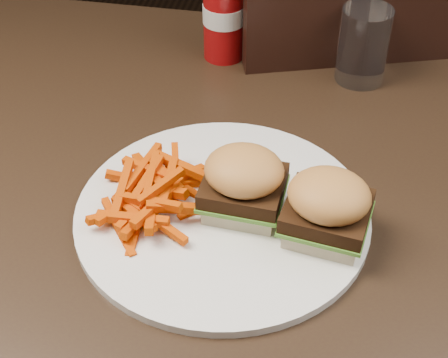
% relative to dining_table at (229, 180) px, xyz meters
% --- Properties ---
extents(dining_table, '(1.20, 0.80, 0.04)m').
position_rel_dining_table_xyz_m(dining_table, '(0.00, 0.00, 0.00)').
color(dining_table, black).
rests_on(dining_table, ground).
extents(chair_far, '(0.58, 0.58, 0.04)m').
position_rel_dining_table_xyz_m(chair_far, '(0.12, 0.50, -0.30)').
color(chair_far, black).
rests_on(chair_far, ground).
extents(plate, '(0.34, 0.34, 0.01)m').
position_rel_dining_table_xyz_m(plate, '(0.01, -0.09, 0.03)').
color(plate, white).
rests_on(plate, dining_table).
extents(sandwich_half_a, '(0.08, 0.08, 0.02)m').
position_rel_dining_table_xyz_m(sandwich_half_a, '(0.03, -0.08, 0.04)').
color(sandwich_half_a, beige).
rests_on(sandwich_half_a, plate).
extents(sandwich_half_b, '(0.09, 0.09, 0.02)m').
position_rel_dining_table_xyz_m(sandwich_half_b, '(0.13, -0.10, 0.04)').
color(sandwich_half_b, beige).
rests_on(sandwich_half_b, plate).
extents(fries_pile, '(0.13, 0.13, 0.05)m').
position_rel_dining_table_xyz_m(fries_pile, '(-0.06, -0.10, 0.05)').
color(fries_pile, '#C65700').
rests_on(fries_pile, plate).
extents(ketchup_bottle, '(0.06, 0.06, 0.12)m').
position_rel_dining_table_xyz_m(ketchup_bottle, '(-0.06, 0.27, 0.08)').
color(ketchup_bottle, maroon).
rests_on(ketchup_bottle, dining_table).
extents(tumbler, '(0.07, 0.07, 0.11)m').
position_rel_dining_table_xyz_m(tumbler, '(0.15, 0.24, 0.08)').
color(tumbler, white).
rests_on(tumbler, dining_table).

